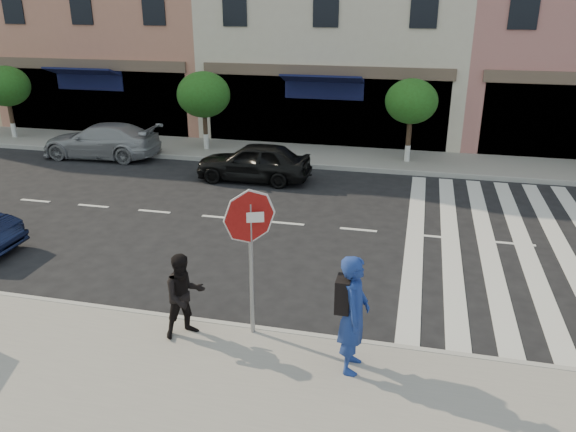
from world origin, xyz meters
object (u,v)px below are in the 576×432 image
object	(u,v)px
photographer	(354,314)
walker	(184,296)
car_far_left	(101,141)
car_far_mid	(254,162)
stop_sign	(250,232)

from	to	relation	value
photographer	walker	distance (m)	3.05
photographer	car_far_left	size ratio (longest dim) A/B	0.44
photographer	car_far_mid	xyz separation A→B (m)	(-4.65, 9.89, -0.50)
car_far_mid	stop_sign	bearing A→B (deg)	16.20
photographer	walker	xyz separation A→B (m)	(-3.03, 0.29, -0.22)
stop_sign	car_far_mid	bearing A→B (deg)	86.24
photographer	car_far_left	distance (m)	16.06
car_far_left	car_far_mid	world-z (taller)	car_far_left
photographer	car_far_mid	distance (m)	10.94
stop_sign	car_far_mid	xyz separation A→B (m)	(-2.76, 9.27, -1.47)
stop_sign	car_far_left	xyz separation A→B (m)	(-9.42, 10.77, -1.47)
car_far_left	stop_sign	bearing A→B (deg)	39.11
stop_sign	walker	distance (m)	1.69
photographer	walker	bearing A→B (deg)	84.76
car_far_left	car_far_mid	distance (m)	6.83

